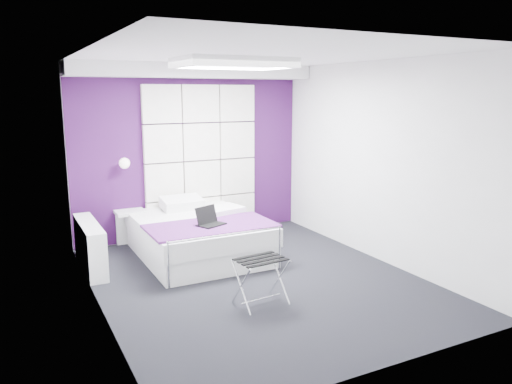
# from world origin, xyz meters

# --- Properties ---
(floor) EXTENTS (4.40, 4.40, 0.00)m
(floor) POSITION_xyz_m (0.00, 0.00, 0.00)
(floor) COLOR black
(floor) RESTS_ON ground
(ceiling) EXTENTS (4.40, 4.40, 0.00)m
(ceiling) POSITION_xyz_m (0.00, 0.00, 2.60)
(ceiling) COLOR white
(ceiling) RESTS_ON wall_back
(wall_back) EXTENTS (3.60, 0.00, 3.60)m
(wall_back) POSITION_xyz_m (0.00, 2.20, 1.30)
(wall_back) COLOR silver
(wall_back) RESTS_ON floor
(wall_left) EXTENTS (0.00, 4.40, 4.40)m
(wall_left) POSITION_xyz_m (-1.80, 0.00, 1.30)
(wall_left) COLOR silver
(wall_left) RESTS_ON floor
(wall_right) EXTENTS (0.00, 4.40, 4.40)m
(wall_right) POSITION_xyz_m (1.80, 0.00, 1.30)
(wall_right) COLOR silver
(wall_right) RESTS_ON floor
(accent_wall) EXTENTS (3.58, 0.02, 2.58)m
(accent_wall) POSITION_xyz_m (0.00, 2.19, 1.30)
(accent_wall) COLOR #370F41
(accent_wall) RESTS_ON wall_back
(soffit) EXTENTS (3.58, 0.50, 0.20)m
(soffit) POSITION_xyz_m (0.00, 1.95, 2.50)
(soffit) COLOR white
(soffit) RESTS_ON wall_back
(headboard) EXTENTS (1.80, 0.08, 2.30)m
(headboard) POSITION_xyz_m (0.15, 2.14, 1.17)
(headboard) COLOR silver
(headboard) RESTS_ON wall_back
(skylight) EXTENTS (1.36, 0.86, 0.12)m
(skylight) POSITION_xyz_m (0.00, 0.60, 2.55)
(skylight) COLOR white
(skylight) RESTS_ON ceiling
(wall_lamp) EXTENTS (0.15, 0.15, 0.15)m
(wall_lamp) POSITION_xyz_m (-1.05, 2.06, 1.22)
(wall_lamp) COLOR white
(wall_lamp) RESTS_ON wall_back
(radiator) EXTENTS (0.22, 1.20, 0.60)m
(radiator) POSITION_xyz_m (-1.69, 1.30, 0.30)
(radiator) COLOR white
(radiator) RESTS_ON floor
(bed) EXTENTS (1.60, 1.93, 0.68)m
(bed) POSITION_xyz_m (-0.29, 1.17, 0.29)
(bed) COLOR white
(bed) RESTS_ON floor
(nightstand) EXTENTS (0.41, 0.32, 0.05)m
(nightstand) POSITION_xyz_m (-1.00, 2.02, 0.51)
(nightstand) COLOR white
(nightstand) RESTS_ON wall_back
(luggage_rack) EXTENTS (0.51, 0.37, 0.50)m
(luggage_rack) POSITION_xyz_m (-0.27, -0.63, 0.25)
(luggage_rack) COLOR silver
(luggage_rack) RESTS_ON floor
(laptop) EXTENTS (0.33, 0.24, 0.24)m
(laptop) POSITION_xyz_m (-0.29, 0.73, 0.60)
(laptop) COLOR black
(laptop) RESTS_ON bed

